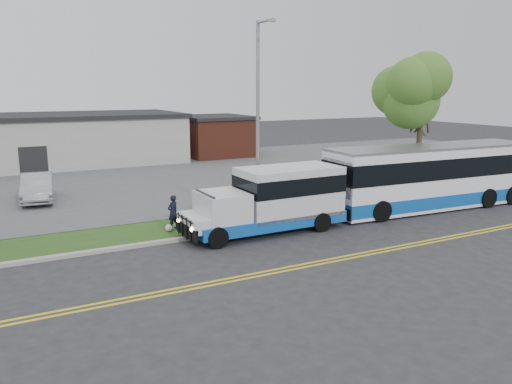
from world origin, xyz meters
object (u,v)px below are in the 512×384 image
shuttle_bus (275,198)px  pedestrian (173,212)px  parked_car_a (37,187)px  tree_east (422,93)px  transit_bus (431,176)px  streetlight_near (258,115)px

shuttle_bus → pedestrian: bearing=153.4°
parked_car_a → pedestrian: bearing=-55.7°
tree_east → parked_car_a: 23.05m
transit_bus → pedestrian: (-14.09, 2.08, -0.84)m
shuttle_bus → parked_car_a: bearing=128.5°
pedestrian → tree_east: bearing=154.6°
parked_car_a → tree_east: bearing=-17.8°
shuttle_bus → tree_east: bearing=11.5°
streetlight_near → shuttle_bus: (-0.26, -2.12, -3.67)m
shuttle_bus → transit_bus: (9.87, -0.01, 0.18)m
pedestrian → parked_car_a: (-5.04, 9.36, -0.02)m
shuttle_bus → parked_car_a: size_ratio=1.61×
streetlight_near → transit_bus: (9.61, -2.13, -3.49)m
transit_bus → parked_car_a: (-19.13, 11.44, -0.86)m
transit_bus → shuttle_bus: bearing=-176.7°
pedestrian → parked_car_a: size_ratio=0.34×
streetlight_near → parked_car_a: bearing=135.6°
streetlight_near → parked_car_a: (-9.52, 9.32, -4.35)m
tree_east → shuttle_bus: bearing=-168.0°
streetlight_near → parked_car_a: streetlight_near is taller
streetlight_near → parked_car_a: 14.01m
tree_east → streetlight_near: size_ratio=0.88×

